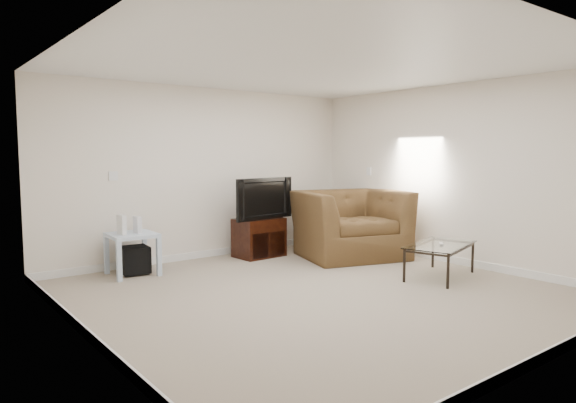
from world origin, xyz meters
TOP-DOWN VIEW (x-y plane):
  - floor at (0.00, 0.00)m, footprint 5.00×5.00m
  - ceiling at (0.00, 0.00)m, footprint 5.00×5.00m
  - wall_back at (0.00, 2.50)m, footprint 5.00×0.02m
  - wall_left at (-2.50, 0.00)m, footprint 0.02×5.00m
  - wall_right at (2.50, 0.00)m, footprint 0.02×5.00m
  - plate_back at (-1.40, 2.49)m, footprint 0.12×0.02m
  - plate_right_switch at (2.49, 1.60)m, footprint 0.02×0.09m
  - plate_right_outlet at (2.49, 1.30)m, footprint 0.02×0.08m
  - tv_stand at (0.61, 2.05)m, footprint 0.72×0.52m
  - dvd_player at (0.61, 2.01)m, footprint 0.39×0.28m
  - television at (0.61, 2.02)m, footprint 1.00×0.33m
  - side_table at (-1.33, 2.07)m, footprint 0.58×0.58m
  - subwoofer at (-1.30, 2.10)m, footprint 0.37×0.37m
  - game_console at (-1.46, 2.06)m, footprint 0.06×0.18m
  - game_case at (-1.26, 2.05)m, footprint 0.06×0.16m
  - recliner at (1.69, 1.23)m, footprint 1.75×1.40m
  - coffee_table at (1.66, -0.40)m, footprint 1.19×0.88m
  - remote at (1.64, -0.43)m, footprint 0.16×0.14m

SIDE VIEW (x-z plane):
  - floor at x=0.00m, z-range 0.00..0.00m
  - subwoofer at x=-1.30m, z-range 0.02..0.36m
  - coffee_table at x=1.66m, z-range 0.00..0.42m
  - side_table at x=-1.33m, z-range 0.00..0.54m
  - tv_stand at x=0.61m, z-range 0.00..0.58m
  - plate_right_outlet at x=2.49m, z-range 0.24..0.36m
  - remote at x=1.64m, z-range 0.42..0.44m
  - dvd_player at x=0.61m, z-range 0.46..0.51m
  - game_case at x=-1.26m, z-range 0.54..0.75m
  - game_console at x=-1.46m, z-range 0.54..0.78m
  - recliner at x=1.69m, z-range 0.00..1.33m
  - television at x=0.61m, z-range 0.58..1.19m
  - wall_back at x=0.00m, z-range 0.00..2.50m
  - wall_left at x=-2.50m, z-range 0.00..2.50m
  - wall_right at x=2.50m, z-range 0.00..2.50m
  - plate_back at x=-1.40m, z-range 1.19..1.31m
  - plate_right_switch at x=2.49m, z-range 1.19..1.31m
  - ceiling at x=0.00m, z-range 2.50..2.50m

